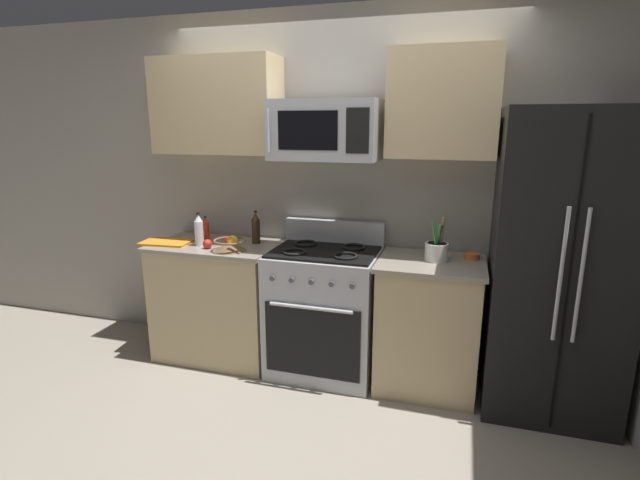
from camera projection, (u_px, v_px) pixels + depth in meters
The scene contains 17 objects.
ground_plane at pixel (298, 415), 3.03m from camera, with size 16.00×16.00×0.00m, color gray.
wall_back at pixel (338, 191), 3.62m from camera, with size 8.00×0.10×2.60m, color #9E998E.
counter_left at pixel (218, 300), 3.72m from camera, with size 0.95×0.59×0.91m.
range_oven at pixel (324, 310), 3.48m from camera, with size 0.76×0.64×1.09m.
counter_right at pixel (428, 325), 3.27m from camera, with size 0.70×0.59×0.91m.
refrigerator at pixel (558, 266), 2.93m from camera, with size 0.78×0.70×1.90m.
microwave at pixel (326, 130), 3.19m from camera, with size 0.72×0.44×0.40m.
upper_cabinets_left at pixel (217, 106), 3.51m from camera, with size 0.94×0.34×0.69m.
upper_cabinets_right at pixel (443, 104), 3.06m from camera, with size 0.69×0.34×0.69m.
utensil_crock at pixel (437, 250), 3.16m from camera, with size 0.15×0.15×0.30m.
fruit_basket at pixel (230, 244), 3.41m from camera, with size 0.24×0.24×0.11m.
apple_loose at pixel (207, 244), 3.47m from camera, with size 0.07×0.07×0.07m, color red.
cutting_board at pixel (166, 242), 3.63m from camera, with size 0.36×0.23×0.02m, color orange.
bottle_soy at pixel (256, 228), 3.60m from camera, with size 0.06×0.06×0.25m.
bottle_vinegar at pixel (199, 230), 3.54m from camera, with size 0.06×0.06×0.25m.
bottle_hot_sauce at pixel (206, 229), 3.74m from camera, with size 0.05×0.05×0.18m.
prep_bowl at pixel (472, 256), 3.21m from camera, with size 0.11×0.11×0.04m.
Camera 1 is at (0.91, -2.52, 1.80)m, focal length 26.80 mm.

